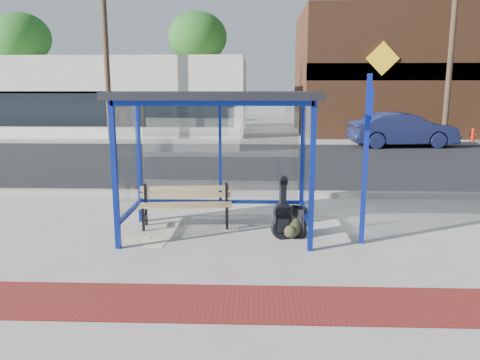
{
  "coord_description": "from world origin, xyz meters",
  "views": [
    {
      "loc": [
        0.66,
        -7.69,
        2.49
      ],
      "look_at": [
        0.38,
        0.2,
        0.92
      ],
      "focal_mm": 35.0,
      "sensor_mm": 36.0,
      "label": 1
    }
  ],
  "objects_px": {
    "backpack": "(291,227)",
    "fire_hydrant": "(473,135)",
    "parked_car": "(402,130)",
    "suitcase": "(297,222)",
    "guitar_bag": "(282,217)",
    "bench": "(186,203)"
  },
  "relations": [
    {
      "from": "suitcase",
      "to": "parked_car",
      "type": "relative_size",
      "value": 0.12
    },
    {
      "from": "guitar_bag",
      "to": "fire_hydrant",
      "type": "distance_m",
      "value": 17.08
    },
    {
      "from": "suitcase",
      "to": "backpack",
      "type": "distance_m",
      "value": 0.15
    },
    {
      "from": "fire_hydrant",
      "to": "bench",
      "type": "bearing_deg",
      "value": -129.4
    },
    {
      "from": "bench",
      "to": "fire_hydrant",
      "type": "height_order",
      "value": "bench"
    },
    {
      "from": "backpack",
      "to": "bench",
      "type": "bearing_deg",
      "value": 175.66
    },
    {
      "from": "parked_car",
      "to": "fire_hydrant",
      "type": "xyz_separation_m",
      "value": [
        3.73,
        1.71,
        -0.37
      ]
    },
    {
      "from": "guitar_bag",
      "to": "backpack",
      "type": "relative_size",
      "value": 2.47
    },
    {
      "from": "backpack",
      "to": "parked_car",
      "type": "bearing_deg",
      "value": 79.51
    },
    {
      "from": "backpack",
      "to": "fire_hydrant",
      "type": "bearing_deg",
      "value": 70.34
    },
    {
      "from": "guitar_bag",
      "to": "suitcase",
      "type": "xyz_separation_m",
      "value": [
        0.25,
        0.15,
        -0.12
      ]
    },
    {
      "from": "suitcase",
      "to": "backpack",
      "type": "xyz_separation_m",
      "value": [
        -0.1,
        -0.1,
        -0.05
      ]
    },
    {
      "from": "bench",
      "to": "parked_car",
      "type": "xyz_separation_m",
      "value": [
        7.43,
        11.87,
        0.28
      ]
    },
    {
      "from": "guitar_bag",
      "to": "fire_hydrant",
      "type": "relative_size",
      "value": 1.53
    },
    {
      "from": "guitar_bag",
      "to": "parked_car",
      "type": "height_order",
      "value": "parked_car"
    },
    {
      "from": "backpack",
      "to": "parked_car",
      "type": "distance_m",
      "value": 13.67
    },
    {
      "from": "suitcase",
      "to": "fire_hydrant",
      "type": "height_order",
      "value": "fire_hydrant"
    },
    {
      "from": "parked_car",
      "to": "suitcase",
      "type": "bearing_deg",
      "value": 150.43
    },
    {
      "from": "suitcase",
      "to": "parked_car",
      "type": "height_order",
      "value": "parked_car"
    },
    {
      "from": "backpack",
      "to": "guitar_bag",
      "type": "bearing_deg",
      "value": -146.15
    },
    {
      "from": "bench",
      "to": "guitar_bag",
      "type": "xyz_separation_m",
      "value": [
        1.71,
        -0.65,
        -0.07
      ]
    },
    {
      "from": "fire_hydrant",
      "to": "backpack",
      "type": "bearing_deg",
      "value": -123.28
    }
  ]
}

